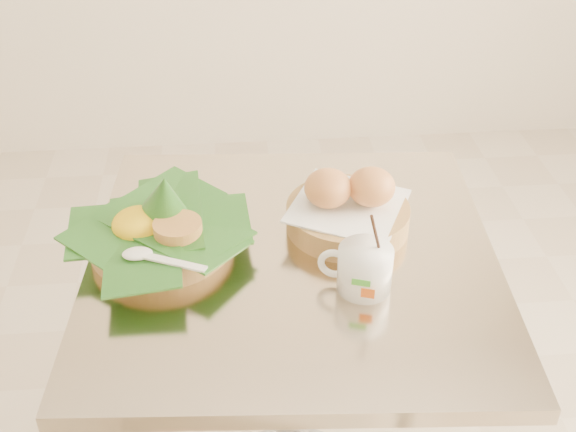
{
  "coord_description": "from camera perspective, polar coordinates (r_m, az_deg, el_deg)",
  "views": [
    {
      "loc": [
        0.07,
        -0.96,
        1.51
      ],
      "look_at": [
        0.16,
        0.04,
        0.82
      ],
      "focal_mm": 45.0,
      "sensor_mm": 36.0,
      "label": 1
    }
  ],
  "objects": [
    {
      "name": "rice_basket",
      "position": [
        1.26,
        -10.1,
        -0.83
      ],
      "size": [
        0.31,
        0.31,
        0.16
      ],
      "rotation": [
        0.0,
        0.0,
        -0.11
      ],
      "color": "tan",
      "rests_on": "cafe_table"
    },
    {
      "name": "cafe_table",
      "position": [
        1.39,
        0.37,
        -10.24
      ],
      "size": [
        0.75,
        0.75,
        0.75
      ],
      "rotation": [
        0.0,
        0.0,
        -0.07
      ],
      "color": "gray",
      "rests_on": "floor"
    },
    {
      "name": "coffee_mug",
      "position": [
        1.16,
        5.98,
        -4.07
      ],
      "size": [
        0.12,
        0.09,
        0.15
      ],
      "rotation": [
        0.0,
        0.0,
        -0.32
      ],
      "color": "white",
      "rests_on": "cafe_table"
    },
    {
      "name": "bread_basket",
      "position": [
        1.3,
        4.78,
        0.65
      ],
      "size": [
        0.25,
        0.25,
        0.12
      ],
      "rotation": [
        0.0,
        0.0,
        0.34
      ],
      "color": "tan",
      "rests_on": "cafe_table"
    }
  ]
}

